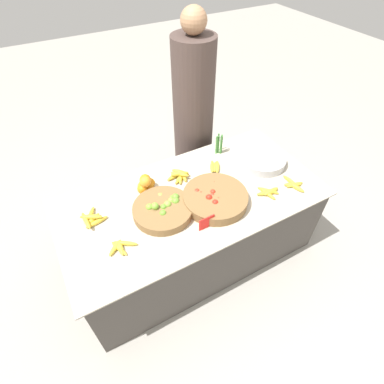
# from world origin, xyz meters

# --- Properties ---
(ground_plane) EXTENTS (12.00, 12.00, 0.00)m
(ground_plane) POSITION_xyz_m (0.00, 0.00, 0.00)
(ground_plane) COLOR #A39E93
(market_table) EXTENTS (1.90, 0.96, 0.64)m
(market_table) POSITION_xyz_m (0.00, 0.00, 0.32)
(market_table) COLOR #4C4742
(market_table) RESTS_ON ground_plane
(lime_bowl) EXTENTS (0.41, 0.41, 0.11)m
(lime_bowl) POSITION_xyz_m (-0.24, -0.04, 0.67)
(lime_bowl) COLOR olive
(lime_bowl) RESTS_ON market_table
(tomato_basket) EXTENTS (0.46, 0.46, 0.09)m
(tomato_basket) POSITION_xyz_m (0.12, -0.12, 0.68)
(tomato_basket) COLOR olive
(tomato_basket) RESTS_ON market_table
(orange_pile) EXTENTS (0.15, 0.11, 0.14)m
(orange_pile) POSITION_xyz_m (-0.26, 0.23, 0.70)
(orange_pile) COLOR orange
(orange_pile) RESTS_ON market_table
(metal_bowl) EXTENTS (0.37, 0.37, 0.07)m
(metal_bowl) POSITION_xyz_m (0.68, 0.06, 0.67)
(metal_bowl) COLOR #B7B7BF
(metal_bowl) RESTS_ON market_table
(price_sign) EXTENTS (0.11, 0.01, 0.10)m
(price_sign) POSITION_xyz_m (-0.05, -0.29, 0.69)
(price_sign) COLOR red
(price_sign) RESTS_ON market_table
(veg_bundle) EXTENTS (0.06, 0.06, 0.17)m
(veg_bundle) POSITION_xyz_m (0.45, 0.35, 0.72)
(veg_bundle) COLOR #428438
(veg_bundle) RESTS_ON market_table
(banana_bunch_front_right) EXTENTS (0.13, 0.16, 0.04)m
(banana_bunch_front_right) POSITION_xyz_m (0.31, 0.19, 0.65)
(banana_bunch_front_right) COLOR gold
(banana_bunch_front_right) RESTS_ON market_table
(banana_bunch_middle_right) EXTENTS (0.20, 0.15, 0.03)m
(banana_bunch_middle_right) POSITION_xyz_m (-0.60, -0.17, 0.65)
(banana_bunch_middle_right) COLOR gold
(banana_bunch_middle_right) RESTS_ON market_table
(banana_bunch_front_left) EXTENTS (0.18, 0.20, 0.06)m
(banana_bunch_front_left) POSITION_xyz_m (-0.69, 0.12, 0.66)
(banana_bunch_front_left) COLOR gold
(banana_bunch_front_left) RESTS_ON market_table
(banana_bunch_front_center) EXTENTS (0.15, 0.22, 0.03)m
(banana_bunch_front_center) POSITION_xyz_m (0.72, -0.26, 0.65)
(banana_bunch_front_center) COLOR gold
(banana_bunch_front_center) RESTS_ON market_table
(banana_bunch_back_center) EXTENTS (0.18, 0.17, 0.04)m
(banana_bunch_back_center) POSITION_xyz_m (0.50, -0.24, 0.65)
(banana_bunch_back_center) COLOR gold
(banana_bunch_back_center) RESTS_ON market_table
(banana_bunch_middle_left) EXTENTS (0.19, 0.19, 0.06)m
(banana_bunch_middle_left) POSITION_xyz_m (0.02, 0.23, 0.66)
(banana_bunch_middle_left) COLOR gold
(banana_bunch_middle_left) RESTS_ON market_table
(vendor_person) EXTENTS (0.36, 0.36, 1.65)m
(vendor_person) POSITION_xyz_m (0.42, 0.74, 0.76)
(vendor_person) COLOR #473833
(vendor_person) RESTS_ON ground_plane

